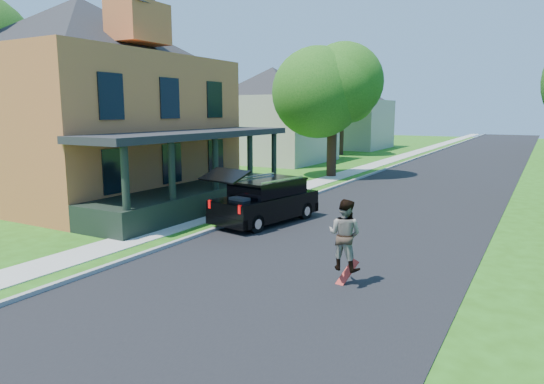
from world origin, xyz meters
The scene contains 13 objects.
ground centered at (0.00, 0.00, 0.00)m, with size 140.00×140.00×0.00m, color #295A12.
street centered at (0.00, 20.00, 0.00)m, with size 8.00×120.00×0.02m, color black.
curb centered at (-4.05, 20.00, 0.00)m, with size 0.15×120.00×0.12m, color gray.
sidewalk centered at (-5.60, 20.00, 0.00)m, with size 1.30×120.00×0.03m, color #9E9D95.
front_walk centered at (-9.50, 6.00, 0.00)m, with size 6.50×1.20×0.03m, color #9E9D95.
main_house centered at (-12.80, 5.99, 4.92)m, with size 15.56×15.56×10.10m.
neighbor_house_mid centered at (-13.50, 24.00, 4.19)m, with size 12.78×12.78×8.30m.
neighbor_house_far centered at (-13.50, 40.00, 4.19)m, with size 12.78×12.78×8.30m.
black_suv centered at (-3.20, 5.38, 0.79)m, with size 2.41×4.65×2.06m.
skateboarder centered at (1.51, 0.84, 1.19)m, with size 0.82×0.66×1.60m.
skateboard centered at (1.55, 0.96, 0.25)m, with size 0.46×0.43×0.63m.
tree_left_mid centered at (-6.04, 18.04, 5.50)m, with size 5.47×5.26×8.32m.
tree_left_far centered at (-11.03, 32.02, 5.48)m, with size 6.99×7.14×8.64m.
Camera 1 is at (5.29, -9.04, 3.91)m, focal length 32.00 mm.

